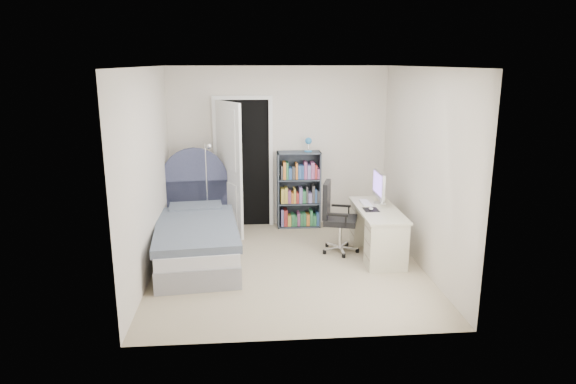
{
  "coord_description": "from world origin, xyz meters",
  "views": [
    {
      "loc": [
        -0.51,
        -6.15,
        2.56
      ],
      "look_at": [
        0.01,
        0.07,
        0.97
      ],
      "focal_mm": 32.0,
      "sensor_mm": 36.0,
      "label": 1
    }
  ],
  "objects": [
    {
      "name": "door",
      "position": [
        -0.69,
        1.54,
        1.03
      ],
      "size": [
        0.92,
        0.75,
        2.06
      ],
      "color": "black",
      "rests_on": "ground"
    },
    {
      "name": "nightstand",
      "position": [
        -1.3,
        1.5,
        0.4
      ],
      "size": [
        0.41,
        0.41,
        0.6
      ],
      "color": "tan",
      "rests_on": "ground"
    },
    {
      "name": "bed",
      "position": [
        -1.19,
        0.43,
        0.3
      ],
      "size": [
        1.21,
        2.25,
        1.33
      ],
      "color": "gray",
      "rests_on": "ground"
    },
    {
      "name": "floor_lamp",
      "position": [
        -1.08,
        1.25,
        0.58
      ],
      "size": [
        0.2,
        0.2,
        1.42
      ],
      "color": "silver",
      "rests_on": "ground"
    },
    {
      "name": "room_shell",
      "position": [
        0.0,
        0.0,
        1.25
      ],
      "size": [
        3.5,
        3.7,
        2.6
      ],
      "color": "gray",
      "rests_on": "ground"
    },
    {
      "name": "bookcase",
      "position": [
        0.32,
        1.65,
        0.56
      ],
      "size": [
        0.67,
        0.29,
        1.43
      ],
      "color": "#3B4551",
      "rests_on": "ground"
    },
    {
      "name": "desk",
      "position": [
        1.24,
        0.34,
        0.36
      ],
      "size": [
        0.53,
        1.33,
        1.09
      ],
      "color": "beige",
      "rests_on": "ground"
    },
    {
      "name": "office_chair",
      "position": [
        0.69,
        0.5,
        0.54
      ],
      "size": [
        0.54,
        0.56,
        0.98
      ],
      "color": "silver",
      "rests_on": "ground"
    }
  ]
}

